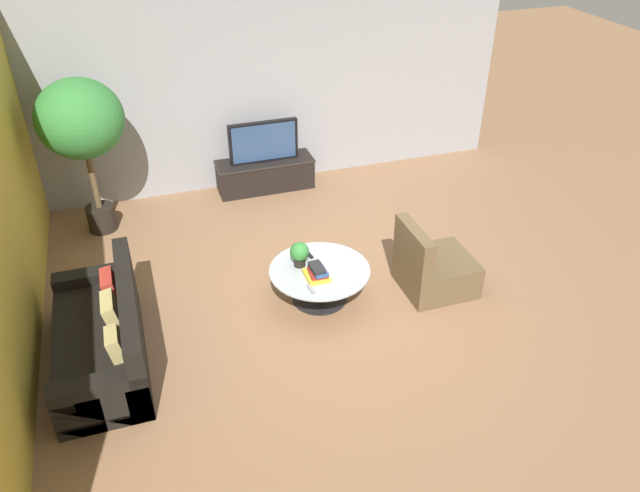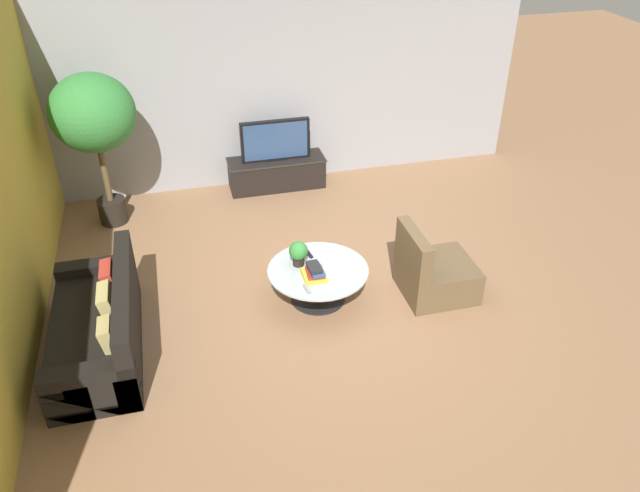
{
  "view_description": "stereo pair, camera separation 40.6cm",
  "coord_description": "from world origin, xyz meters",
  "px_view_note": "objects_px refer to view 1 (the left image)",
  "views": [
    {
      "loc": [
        -1.96,
        -5.31,
        4.44
      ],
      "look_at": [
        -0.09,
        0.35,
        0.55
      ],
      "focal_mm": 35.0,
      "sensor_mm": 36.0,
      "label": 1
    },
    {
      "loc": [
        -1.57,
        -5.43,
        4.44
      ],
      "look_at": [
        -0.09,
        0.35,
        0.55
      ],
      "focal_mm": 35.0,
      "sensor_mm": 36.0,
      "label": 2
    }
  ],
  "objects_px": {
    "couch_by_wall": "(104,338)",
    "media_console": "(265,174)",
    "potted_plant_tabletop": "(300,253)",
    "television": "(263,142)",
    "coffee_table": "(320,278)",
    "armchair_wicker": "(433,269)",
    "potted_palm_tall": "(81,123)"
  },
  "relations": [
    {
      "from": "couch_by_wall",
      "to": "media_console",
      "type": "bearing_deg",
      "value": 142.19
    },
    {
      "from": "potted_plant_tabletop",
      "to": "media_console",
      "type": "bearing_deg",
      "value": 84.4
    },
    {
      "from": "television",
      "to": "potted_plant_tabletop",
      "type": "relative_size",
      "value": 3.46
    },
    {
      "from": "television",
      "to": "coffee_table",
      "type": "relative_size",
      "value": 0.9
    },
    {
      "from": "media_console",
      "to": "armchair_wicker",
      "type": "distance_m",
      "value": 3.3
    },
    {
      "from": "media_console",
      "to": "couch_by_wall",
      "type": "relative_size",
      "value": 0.76
    },
    {
      "from": "coffee_table",
      "to": "armchair_wicker",
      "type": "xyz_separation_m",
      "value": [
        1.31,
        -0.21,
        -0.02
      ]
    },
    {
      "from": "media_console",
      "to": "coffee_table",
      "type": "distance_m",
      "value": 2.85
    },
    {
      "from": "couch_by_wall",
      "to": "potted_palm_tall",
      "type": "bearing_deg",
      "value": 179.01
    },
    {
      "from": "television",
      "to": "potted_palm_tall",
      "type": "bearing_deg",
      "value": -169.03
    },
    {
      "from": "coffee_table",
      "to": "potted_plant_tabletop",
      "type": "relative_size",
      "value": 3.86
    },
    {
      "from": "couch_by_wall",
      "to": "television",
      "type": "bearing_deg",
      "value": 142.17
    },
    {
      "from": "media_console",
      "to": "potted_plant_tabletop",
      "type": "xyz_separation_m",
      "value": [
        -0.27,
        -2.7,
        0.34
      ]
    },
    {
      "from": "coffee_table",
      "to": "potted_palm_tall",
      "type": "bearing_deg",
      "value": 134.06
    },
    {
      "from": "armchair_wicker",
      "to": "couch_by_wall",
      "type": "bearing_deg",
      "value": 91.15
    },
    {
      "from": "couch_by_wall",
      "to": "coffee_table",
      "type": "bearing_deg",
      "value": 96.84
    },
    {
      "from": "media_console",
      "to": "television",
      "type": "xyz_separation_m",
      "value": [
        -0.0,
        -0.0,
        0.52
      ]
    },
    {
      "from": "couch_by_wall",
      "to": "potted_plant_tabletop",
      "type": "bearing_deg",
      "value": 101.18
    },
    {
      "from": "television",
      "to": "coffee_table",
      "type": "xyz_separation_m",
      "value": [
        -0.08,
        -2.85,
        -0.46
      ]
    },
    {
      "from": "armchair_wicker",
      "to": "potted_plant_tabletop",
      "type": "distance_m",
      "value": 1.57
    },
    {
      "from": "couch_by_wall",
      "to": "potted_palm_tall",
      "type": "height_order",
      "value": "potted_palm_tall"
    },
    {
      "from": "media_console",
      "to": "potted_palm_tall",
      "type": "xyz_separation_m",
      "value": [
        -2.38,
        -0.46,
        1.28
      ]
    },
    {
      "from": "media_console",
      "to": "coffee_table",
      "type": "height_order",
      "value": "media_console"
    },
    {
      "from": "television",
      "to": "potted_palm_tall",
      "type": "distance_m",
      "value": 2.55
    },
    {
      "from": "couch_by_wall",
      "to": "armchair_wicker",
      "type": "distance_m",
      "value": 3.67
    },
    {
      "from": "potted_palm_tall",
      "to": "potted_plant_tabletop",
      "type": "relative_size",
      "value": 7.04
    },
    {
      "from": "media_console",
      "to": "armchair_wicker",
      "type": "bearing_deg",
      "value": -67.96
    },
    {
      "from": "media_console",
      "to": "potted_palm_tall",
      "type": "bearing_deg",
      "value": -168.99
    },
    {
      "from": "armchair_wicker",
      "to": "coffee_table",
      "type": "bearing_deg",
      "value": 80.98
    },
    {
      "from": "potted_palm_tall",
      "to": "media_console",
      "type": "bearing_deg",
      "value": 11.01
    },
    {
      "from": "couch_by_wall",
      "to": "armchair_wicker",
      "type": "relative_size",
      "value": 2.22
    },
    {
      "from": "media_console",
      "to": "television",
      "type": "distance_m",
      "value": 0.52
    }
  ]
}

